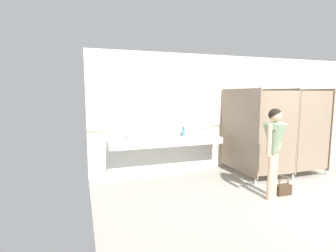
{
  "coord_description": "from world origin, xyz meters",
  "views": [
    {
      "loc": [
        -3.94,
        -3.2,
        1.85
      ],
      "look_at": [
        -2.37,
        1.44,
        1.23
      ],
      "focal_mm": 27.53,
      "sensor_mm": 36.0,
      "label": 1
    }
  ],
  "objects_px": {
    "handbag": "(283,189)",
    "soap_dispenser": "(184,132)",
    "person_standing": "(274,143)",
    "paper_cup": "(169,136)"
  },
  "relations": [
    {
      "from": "handbag",
      "to": "soap_dispenser",
      "type": "relative_size",
      "value": 1.58
    },
    {
      "from": "person_standing",
      "to": "handbag",
      "type": "distance_m",
      "value": 0.95
    },
    {
      "from": "handbag",
      "to": "soap_dispenser",
      "type": "xyz_separation_m",
      "value": [
        -1.21,
        1.88,
        0.84
      ]
    },
    {
      "from": "handbag",
      "to": "soap_dispenser",
      "type": "height_order",
      "value": "soap_dispenser"
    },
    {
      "from": "soap_dispenser",
      "to": "paper_cup",
      "type": "bearing_deg",
      "value": -155.65
    },
    {
      "from": "handbag",
      "to": "soap_dispenser",
      "type": "distance_m",
      "value": 2.39
    },
    {
      "from": "soap_dispenser",
      "to": "paper_cup",
      "type": "height_order",
      "value": "soap_dispenser"
    },
    {
      "from": "handbag",
      "to": "paper_cup",
      "type": "height_order",
      "value": "paper_cup"
    },
    {
      "from": "person_standing",
      "to": "soap_dispenser",
      "type": "relative_size",
      "value": 7.4
    },
    {
      "from": "person_standing",
      "to": "soap_dispenser",
      "type": "xyz_separation_m",
      "value": [
        -0.89,
        1.95,
        -0.05
      ]
    }
  ]
}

